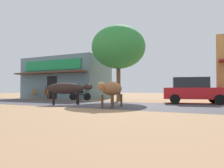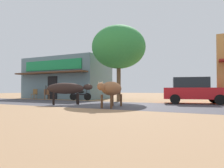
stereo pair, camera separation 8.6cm
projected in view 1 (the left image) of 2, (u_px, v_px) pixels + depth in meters
name	position (u px, v px, depth m)	size (l,w,h in m)	color
ground	(118.00, 105.00, 12.23)	(80.00, 80.00, 0.00)	#A27A56
asphalt_road	(118.00, 105.00, 12.23)	(72.00, 5.27, 0.00)	#434148
storefront_left_cafe	(66.00, 78.00, 21.37)	(8.21, 5.02, 3.99)	slate
roadside_tree	(118.00, 47.00, 16.11)	(4.05, 4.05, 5.71)	brown
parked_hatchback_car	(193.00, 90.00, 13.49)	(4.11, 2.58, 1.64)	red
parked_motorcycle	(80.00, 95.00, 17.31)	(1.85, 0.43, 1.05)	black
cow_near_brown	(67.00, 89.00, 12.51)	(2.23, 2.22, 1.28)	#31231F
cow_far_dark	(112.00, 89.00, 10.63)	(0.90, 2.78, 1.29)	#955F3A
cafe_chair_near_tree	(46.00, 94.00, 18.74)	(0.62, 0.62, 0.92)	brown
cafe_chair_by_doorway	(34.00, 93.00, 19.62)	(0.53, 0.53, 0.92)	brown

